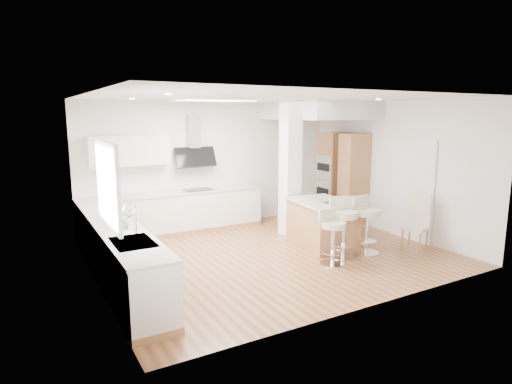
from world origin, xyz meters
TOP-DOWN VIEW (x-y plane):
  - ground at (0.00, 0.00)m, footprint 6.00×6.00m
  - ceiling at (0.00, 0.00)m, footprint 6.00×5.00m
  - wall_back at (0.00, 2.50)m, footprint 6.00×0.04m
  - wall_left at (-3.00, 0.00)m, footprint 0.04×5.00m
  - wall_right at (3.00, 0.00)m, footprint 0.04×5.00m
  - skylight at (-0.79, 0.60)m, footprint 4.10×2.10m
  - window_left at (-2.96, -0.90)m, footprint 0.06×1.28m
  - doorway_right at (2.97, -0.60)m, footprint 0.05×1.00m
  - counter_left at (-2.70, 0.23)m, footprint 0.63×4.50m
  - counter_back at (-0.91, 2.22)m, footprint 3.62×0.63m
  - pillar at (1.05, 0.95)m, footprint 0.35×0.35m
  - soffit at (2.10, 1.40)m, footprint 1.78×2.20m
  - oven_column at (2.68, 1.23)m, footprint 0.63×1.21m
  - peninsula at (1.15, -0.02)m, footprint 1.13×1.54m
  - bar_stool_a at (0.61, -0.98)m, footprint 0.46×0.46m
  - bar_stool_b at (1.00, -0.80)m, footprint 0.61×0.61m
  - bar_stool_c at (1.53, -0.82)m, footprint 0.51×0.51m
  - dining_chair at (2.54, -1.12)m, footprint 0.53×0.53m

SIDE VIEW (x-z plane):
  - ground at x=0.00m, z-range 0.00..0.00m
  - ceiling at x=0.00m, z-range -0.01..0.01m
  - peninsula at x=1.15m, z-range -0.03..0.91m
  - counter_left at x=-2.70m, z-range -0.22..1.13m
  - bar_stool_a at x=0.61m, z-range 0.06..1.00m
  - dining_chair at x=2.54m, z-range 0.04..1.11m
  - bar_stool_c at x=1.53m, z-range 0.07..1.12m
  - bar_stool_b at x=1.00m, z-range 0.07..1.15m
  - counter_back at x=-0.91m, z-range -0.55..1.95m
  - doorway_right at x=2.97m, z-range -0.05..2.05m
  - oven_column at x=2.68m, z-range 0.00..2.10m
  - wall_back at x=0.00m, z-range 0.00..2.80m
  - wall_left at x=-3.00m, z-range 0.00..2.80m
  - wall_right at x=3.00m, z-range 0.00..2.80m
  - pillar at x=1.05m, z-range 0.00..2.80m
  - window_left at x=-2.96m, z-range 1.16..2.23m
  - soffit at x=2.10m, z-range 2.40..2.80m
  - skylight at x=-0.79m, z-range 2.74..2.80m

